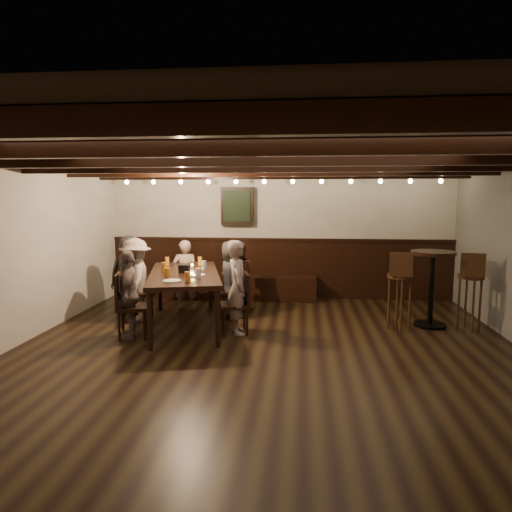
# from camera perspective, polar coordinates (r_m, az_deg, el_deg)

# --- Properties ---
(room) EXTENTS (7.00, 7.00, 7.00)m
(room) POSITION_cam_1_polar(r_m,az_deg,el_deg) (7.50, 0.31, 0.87)
(room) COLOR black
(room) RESTS_ON ground
(dining_table) EXTENTS (1.49, 2.36, 0.82)m
(dining_table) POSITION_cam_1_polar(r_m,az_deg,el_deg) (6.83, -8.95, -2.59)
(dining_table) COLOR black
(dining_table) RESTS_ON floor
(chair_left_near) EXTENTS (0.50, 0.50, 0.90)m
(chair_left_near) POSITION_cam_1_polar(r_m,az_deg,el_deg) (7.41, -14.44, -5.70)
(chair_left_near) COLOR black
(chair_left_near) RESTS_ON floor
(chair_left_far) EXTENTS (0.50, 0.50, 0.90)m
(chair_left_far) POSITION_cam_1_polar(r_m,az_deg,el_deg) (6.54, -15.27, -7.50)
(chair_left_far) COLOR black
(chair_left_far) RESTS_ON floor
(chair_right_near) EXTENTS (0.48, 0.48, 0.87)m
(chair_right_near) POSITION_cam_1_polar(r_m,az_deg,el_deg) (7.39, -3.24, -5.59)
(chair_right_near) COLOR black
(chair_right_near) RESTS_ON floor
(chair_right_far) EXTENTS (0.48, 0.48, 0.86)m
(chair_right_far) POSITION_cam_1_polar(r_m,az_deg,el_deg) (6.53, -2.54, -7.38)
(chair_right_far) COLOR black
(chair_right_far) RESTS_ON floor
(person_bench_left) EXTENTS (0.72, 0.56, 1.31)m
(person_bench_left) POSITION_cam_1_polar(r_m,az_deg,el_deg) (7.80, -15.51, -2.26)
(person_bench_left) COLOR #252628
(person_bench_left) RESTS_ON floor
(person_bench_centre) EXTENTS (0.50, 0.39, 1.20)m
(person_bench_centre) POSITION_cam_1_polar(r_m,az_deg,el_deg) (7.89, -8.86, -2.34)
(person_bench_centre) COLOR gray
(person_bench_centre) RESTS_ON floor
(person_bench_right) EXTENTS (0.66, 0.57, 1.18)m
(person_bench_right) POSITION_cam_1_polar(r_m,az_deg,el_deg) (7.79, -2.22, -2.50)
(person_bench_right) COLOR brown
(person_bench_right) RESTS_ON floor
(person_left_near) EXTENTS (0.67, 0.93, 1.30)m
(person_left_near) POSITION_cam_1_polar(r_m,az_deg,el_deg) (7.34, -14.77, -2.87)
(person_left_near) COLOR gray
(person_left_near) RESTS_ON floor
(person_left_far) EXTENTS (0.46, 0.76, 1.22)m
(person_left_far) POSITION_cam_1_polar(r_m,az_deg,el_deg) (6.47, -15.64, -4.64)
(person_left_far) COLOR slate
(person_left_far) RESTS_ON floor
(person_right_near) EXTENTS (0.53, 0.69, 1.25)m
(person_right_near) POSITION_cam_1_polar(r_m,az_deg,el_deg) (7.33, -3.02, -2.85)
(person_right_near) COLOR #28282B
(person_right_near) RESTS_ON floor
(person_right_far) EXTENTS (0.43, 0.55, 1.33)m
(person_right_far) POSITION_cam_1_polar(r_m,az_deg,el_deg) (6.44, -2.27, -3.92)
(person_right_far) COLOR gray
(person_right_far) RESTS_ON floor
(pint_a) EXTENTS (0.07, 0.07, 0.14)m
(pint_a) POSITION_cam_1_polar(r_m,az_deg,el_deg) (7.51, -11.06, -0.67)
(pint_a) COLOR #BF7219
(pint_a) RESTS_ON dining_table
(pint_b) EXTENTS (0.07, 0.07, 0.14)m
(pint_b) POSITION_cam_1_polar(r_m,az_deg,el_deg) (7.45, -7.00, -0.65)
(pint_b) COLOR #BF7219
(pint_b) RESTS_ON dining_table
(pint_c) EXTENTS (0.07, 0.07, 0.14)m
(pint_c) POSITION_cam_1_polar(r_m,az_deg,el_deg) (6.92, -11.46, -1.37)
(pint_c) COLOR #BF7219
(pint_c) RESTS_ON dining_table
(pint_d) EXTENTS (0.07, 0.07, 0.14)m
(pint_d) POSITION_cam_1_polar(r_m,az_deg,el_deg) (7.01, -6.51, -1.16)
(pint_d) COLOR silver
(pint_d) RESTS_ON dining_table
(pint_e) EXTENTS (0.07, 0.07, 0.14)m
(pint_e) POSITION_cam_1_polar(r_m,az_deg,el_deg) (6.37, -11.00, -2.11)
(pint_e) COLOR #BF7219
(pint_e) RESTS_ON dining_table
(pint_f) EXTENTS (0.07, 0.07, 0.14)m
(pint_f) POSITION_cam_1_polar(r_m,az_deg,el_deg) (6.27, -7.20, -2.19)
(pint_f) COLOR silver
(pint_f) RESTS_ON dining_table
(pint_g) EXTENTS (0.07, 0.07, 0.14)m
(pint_g) POSITION_cam_1_polar(r_m,az_deg,el_deg) (6.02, -8.58, -2.62)
(pint_g) COLOR #BF7219
(pint_g) RESTS_ON dining_table
(plate_near) EXTENTS (0.24, 0.24, 0.01)m
(plate_near) POSITION_cam_1_polar(r_m,az_deg,el_deg) (6.13, -10.44, -3.06)
(plate_near) COLOR white
(plate_near) RESTS_ON dining_table
(plate_far) EXTENTS (0.24, 0.24, 0.01)m
(plate_far) POSITION_cam_1_polar(r_m,az_deg,el_deg) (6.52, -7.41, -2.37)
(plate_far) COLOR white
(plate_far) RESTS_ON dining_table
(condiment_caddy) EXTENTS (0.15, 0.10, 0.12)m
(condiment_caddy) POSITION_cam_1_polar(r_m,az_deg,el_deg) (6.76, -8.98, -1.60)
(condiment_caddy) COLOR black
(condiment_caddy) RESTS_ON dining_table
(candle) EXTENTS (0.05, 0.05, 0.05)m
(candle) POSITION_cam_1_polar(r_m,az_deg,el_deg) (7.11, -7.98, -1.42)
(candle) COLOR beige
(candle) RESTS_ON dining_table
(high_top_table) EXTENTS (0.64, 0.64, 1.13)m
(high_top_table) POSITION_cam_1_polar(r_m,az_deg,el_deg) (7.24, 21.14, -2.49)
(high_top_table) COLOR black
(high_top_table) RESTS_ON floor
(bar_stool_left) EXTENTS (0.37, 0.39, 1.15)m
(bar_stool_left) POSITION_cam_1_polar(r_m,az_deg,el_deg) (6.99, 17.48, -5.34)
(bar_stool_left) COLOR #341B10
(bar_stool_left) RESTS_ON floor
(bar_stool_right) EXTENTS (0.38, 0.40, 1.15)m
(bar_stool_right) POSITION_cam_1_polar(r_m,az_deg,el_deg) (7.30, 25.13, -5.16)
(bar_stool_right) COLOR #341B10
(bar_stool_right) RESTS_ON floor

